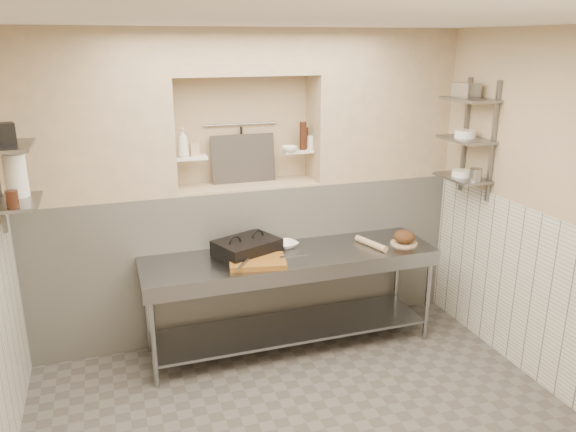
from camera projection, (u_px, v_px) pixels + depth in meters
name	position (u px, v px, depth m)	size (l,w,h in m)	color
ceiling	(317.00, 11.00, 3.18)	(4.00, 3.90, 0.10)	silver
wall_right	(568.00, 219.00, 4.23)	(0.10, 3.90, 2.80)	tan
wall_back	(240.00, 180.00, 5.43)	(4.00, 0.10, 2.80)	tan
backwall_lower	(248.00, 256.00, 5.41)	(4.00, 0.40, 1.40)	silver
alcove_sill	(247.00, 185.00, 5.20)	(1.30, 0.40, 0.02)	tan
backwall_pillar_left	(88.00, 116.00, 4.59)	(1.35, 0.40, 1.40)	tan
backwall_pillar_right	(379.00, 105.00, 5.39)	(1.35, 0.40, 1.40)	tan
backwall_header	(243.00, 51.00, 4.84)	(1.30, 0.40, 0.40)	tan
wainscot_right	(548.00, 305.00, 4.42)	(0.02, 3.90, 1.40)	silver
alcove_shelf_left	(191.00, 158.00, 4.96)	(0.28, 0.16, 0.03)	white
alcove_shelf_right	(298.00, 151.00, 5.26)	(0.28, 0.16, 0.03)	white
utensil_rail	(241.00, 124.00, 5.19)	(0.02, 0.02, 0.70)	gray
hanging_steel	(242.00, 143.00, 5.22)	(0.02, 0.02, 0.30)	black
splash_panel	(243.00, 159.00, 5.22)	(0.60, 0.02, 0.45)	#383330
wall_shelf_left_lower	(17.00, 202.00, 3.95)	(0.30, 0.50, 0.03)	slate
wall_shelf_left_upper	(9.00, 146.00, 3.83)	(0.30, 0.50, 0.03)	slate
shelf_rail_right_a	(465.00, 135.00, 5.21)	(0.03, 0.03, 1.05)	slate
shelf_rail_right_b	(493.00, 142.00, 4.84)	(0.03, 0.03, 1.05)	slate
wall_shelf_right_lower	(462.00, 178.00, 5.09)	(0.30, 0.50, 0.03)	slate
wall_shelf_right_mid	(466.00, 139.00, 4.98)	(0.30, 0.50, 0.03)	slate
wall_shelf_right_upper	(470.00, 99.00, 4.88)	(0.30, 0.50, 0.03)	slate
prep_table	(291.00, 282.00, 4.99)	(2.60, 0.70, 0.90)	gray
panini_press	(247.00, 247.00, 4.88)	(0.62, 0.55, 0.14)	black
cutting_board	(257.00, 262.00, 4.69)	(0.47, 0.33, 0.04)	#905921
knife_blade	(294.00, 256.00, 4.75)	(0.25, 0.03, 0.01)	gray
tongs	(243.00, 264.00, 4.55)	(0.02, 0.02, 0.23)	gray
mixing_bowl	(286.00, 245.00, 5.07)	(0.21, 0.21, 0.05)	white
rolling_pin	(371.00, 244.00, 5.09)	(0.06, 0.06, 0.38)	tan
bread_board	(404.00, 243.00, 5.16)	(0.25, 0.25, 0.01)	tan
bread_loaf	(404.00, 237.00, 5.14)	(0.20, 0.20, 0.12)	#4C2D19
bottle_soap	(183.00, 143.00, 4.88)	(0.10, 0.10, 0.26)	white
jar_alcove	(195.00, 149.00, 4.97)	(0.08, 0.08, 0.11)	tan
bowl_alcove	(289.00, 149.00, 5.17)	(0.15, 0.15, 0.05)	white
condiment_a	(305.00, 138.00, 5.28)	(0.05, 0.05, 0.20)	black
condiment_b	(303.00, 136.00, 5.22)	(0.06, 0.06, 0.26)	black
condiment_c	(310.00, 142.00, 5.30)	(0.07, 0.07, 0.12)	white
jug_left	(16.00, 176.00, 4.01)	(0.15, 0.15, 0.31)	white
jar_left	(12.00, 199.00, 3.75)	(0.08, 0.08, 0.12)	black
box_left_upper	(6.00, 134.00, 3.77)	(0.11, 0.11, 0.15)	black
bowl_right	(462.00, 173.00, 5.08)	(0.18, 0.18, 0.05)	white
canister_right	(475.00, 175.00, 4.90)	(0.11, 0.11, 0.11)	gray
bowl_right_mid	(465.00, 134.00, 4.99)	(0.18, 0.18, 0.07)	white
basket_right	(466.00, 90.00, 4.91)	(0.16, 0.20, 0.13)	gray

